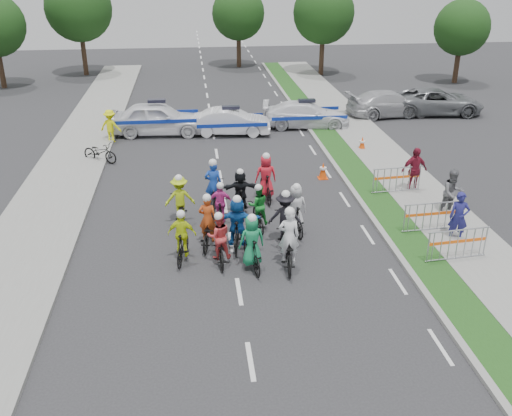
{
  "coord_description": "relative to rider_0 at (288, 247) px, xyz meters",
  "views": [
    {
      "loc": [
        -1.09,
        -13.54,
        8.68
      ],
      "look_at": [
        0.85,
        3.18,
        1.1
      ],
      "focal_mm": 40.0,
      "sensor_mm": 36.0,
      "label": 1
    }
  ],
  "objects": [
    {
      "name": "rider_12",
      "position": [
        -2.01,
        4.4,
        0.0
      ],
      "size": [
        0.9,
        2.03,
        2.01
      ],
      "rotation": [
        0.0,
        0.0,
        3.03
      ],
      "color": "black",
      "rests_on": "ground"
    },
    {
      "name": "barrier_0",
      "position": [
        5.11,
        -0.36,
        -0.1
      ],
      "size": [
        2.04,
        0.69,
        1.12
      ],
      "primitive_type": null,
      "rotation": [
        0.0,
        0.0,
        0.1
      ],
      "color": "#A5A8AD",
      "rests_on": "ground"
    },
    {
      "name": "rider_5",
      "position": [
        -1.42,
        1.31,
        0.13
      ],
      "size": [
        1.54,
        1.84,
        1.88
      ],
      "rotation": [
        0.0,
        0.0,
        3.0
      ],
      "color": "black",
      "rests_on": "ground"
    },
    {
      "name": "rider_3",
      "position": [
        -3.14,
        0.73,
        0.02
      ],
      "size": [
        0.93,
        1.71,
        1.73
      ],
      "rotation": [
        0.0,
        0.0,
        2.95
      ],
      "color": "black",
      "rests_on": "ground"
    },
    {
      "name": "rider_7",
      "position": [
        0.61,
        2.21,
        0.05
      ],
      "size": [
        0.82,
        1.78,
        1.82
      ],
      "rotation": [
        0.0,
        0.0,
        3.27
      ],
      "color": "black",
      "rests_on": "ground"
    },
    {
      "name": "rider_11",
      "position": [
        -1.07,
        4.04,
        0.07
      ],
      "size": [
        1.39,
        1.66,
        1.72
      ],
      "rotation": [
        0.0,
        0.0,
        3.19
      ],
      "color": "black",
      "rests_on": "ground"
    },
    {
      "name": "sidewalk_right",
      "position": [
        6.01,
        3.76,
        -0.59
      ],
      "size": [
        2.4,
        60.0,
        0.13
      ],
      "primitive_type": "cube",
      "color": "gray",
      "rests_on": "ground"
    },
    {
      "name": "police_car_2",
      "position": [
        3.46,
        14.72,
        0.02
      ],
      "size": [
        4.9,
        2.58,
        1.35
      ],
      "primitive_type": "imported",
      "rotation": [
        0.0,
        0.0,
        1.42
      ],
      "color": "white",
      "rests_on": "ground"
    },
    {
      "name": "rider_4",
      "position": [
        0.12,
        1.45,
        0.08
      ],
      "size": [
        1.14,
        1.95,
        1.91
      ],
      "rotation": [
        0.0,
        0.0,
        2.99
      ],
      "color": "black",
      "rests_on": "ground"
    },
    {
      "name": "civilian_sedan",
      "position": [
        8.66,
        16.39,
        0.06
      ],
      "size": [
        5.17,
        2.57,
        1.44
      ],
      "primitive_type": "imported",
      "rotation": [
        0.0,
        0.0,
        1.68
      ],
      "color": "#B4B5BA",
      "rests_on": "ground"
    },
    {
      "name": "marshal_hiviz",
      "position": [
        -6.69,
        13.18,
        0.16
      ],
      "size": [
        1.19,
        0.91,
        1.64
      ],
      "primitive_type": "imported",
      "rotation": [
        0.0,
        0.0,
        2.83
      ],
      "color": "#E5EB0C",
      "rests_on": "ground"
    },
    {
      "name": "rider_9",
      "position": [
        -1.84,
        3.0,
        -0.01
      ],
      "size": [
        0.88,
        1.63,
        1.66
      ],
      "rotation": [
        0.0,
        0.0,
        3.0
      ],
      "color": "black",
      "rests_on": "ground"
    },
    {
      "name": "spectator_0",
      "position": [
        5.76,
        1.02,
        0.19
      ],
      "size": [
        0.72,
        0.59,
        1.7
      ],
      "primitive_type": "imported",
      "rotation": [
        0.0,
        0.0,
        -0.33
      ],
      "color": "navy",
      "rests_on": "ground"
    },
    {
      "name": "rider_8",
      "position": [
        -0.59,
        2.69,
        -0.03
      ],
      "size": [
        0.74,
        1.67,
        1.66
      ],
      "rotation": [
        0.0,
        0.0,
        3.23
      ],
      "color": "black",
      "rests_on": "ground"
    },
    {
      "name": "cone_0",
      "position": [
        2.67,
        7.06,
        -0.32
      ],
      "size": [
        0.4,
        0.4,
        0.7
      ],
      "color": "#F24C0C",
      "rests_on": "ground"
    },
    {
      "name": "rider_0",
      "position": [
        0.0,
        0.0,
        0.0
      ],
      "size": [
        0.89,
        2.02,
        1.99
      ],
      "rotation": [
        0.0,
        0.0,
        3.03
      ],
      "color": "black",
      "rests_on": "ground"
    },
    {
      "name": "rider_10",
      "position": [
        -3.22,
        3.39,
        0.06
      ],
      "size": [
        1.07,
        1.85,
        1.84
      ],
      "rotation": [
        0.0,
        0.0,
        3.22
      ],
      "color": "black",
      "rests_on": "ground"
    },
    {
      "name": "tree_2",
      "position": [
        16.41,
        24.76,
        3.18
      ],
      "size": [
        3.85,
        3.85,
        5.77
      ],
      "color": "#382619",
      "rests_on": "ground"
    },
    {
      "name": "rider_1",
      "position": [
        -1.1,
        0.0,
        0.06
      ],
      "size": [
        0.84,
        1.8,
        1.83
      ],
      "rotation": [
        0.0,
        0.0,
        3.31
      ],
      "color": "black",
      "rests_on": "ground"
    },
    {
      "name": "barrier_1",
      "position": [
        5.11,
        1.64,
        -0.1
      ],
      "size": [
        2.03,
        0.64,
        1.12
      ],
      "primitive_type": null,
      "rotation": [
        0.0,
        0.0,
        0.07
      ],
      "color": "#A5A8AD",
      "rests_on": "ground"
    },
    {
      "name": "rider_6",
      "position": [
        -2.33,
        1.63,
        -0.05
      ],
      "size": [
        0.98,
        1.89,
        1.84
      ],
      "rotation": [
        0.0,
        0.0,
        2.94
      ],
      "color": "black",
      "rests_on": "ground"
    },
    {
      "name": "tree_3",
      "position": [
        -10.59,
        30.76,
        4.23
      ],
      "size": [
        4.9,
        4.9,
        7.35
      ],
      "color": "#382619",
      "rests_on": "ground"
    },
    {
      "name": "ground",
      "position": [
        -1.59,
        -1.24,
        -0.66
      ],
      "size": [
        90.0,
        90.0,
        0.0
      ],
      "primitive_type": "plane",
      "color": "#28282B",
      "rests_on": "ground"
    },
    {
      "name": "spectator_2",
      "position": [
        5.82,
        5.16,
        0.26
      ],
      "size": [
        1.13,
        0.61,
        1.84
      ],
      "primitive_type": "imported",
      "rotation": [
        0.0,
        0.0,
        0.15
      ],
      "color": "maroon",
      "rests_on": "ground"
    },
    {
      "name": "tree_4",
      "position": [
        1.41,
        32.76,
        3.53
      ],
      "size": [
        4.2,
        4.2,
        6.3
      ],
      "color": "#382619",
      "rests_on": "ground"
    },
    {
      "name": "spectator_1",
      "position": [
        6.41,
        2.97,
        0.2
      ],
      "size": [
        0.9,
        0.74,
        1.72
      ],
      "primitive_type": "imported",
      "rotation": [
        0.0,
        0.0,
        0.11
      ],
      "color": "#59595E",
      "rests_on": "ground"
    },
    {
      "name": "barrier_2",
      "position": [
        5.11,
        5.04,
        -0.1
      ],
      "size": [
        2.04,
        0.67,
        1.12
      ],
      "primitive_type": null,
      "rotation": [
        0.0,
        0.0,
        0.09
      ],
      "color": "#A5A8AD",
      "rests_on": "ground"
    },
    {
      "name": "rider_13",
      "position": [
        -0.02,
        5.06,
        0.09
      ],
      "size": [
        0.85,
        1.88,
        1.93
      ],
      "rotation": [
        0.0,
        0.0,
        3.23
      ],
      "color": "black",
      "rests_on": "ground"
    },
    {
      "name": "civilian_suv",
      "position": [
        11.51,
        16.53,
        0.08
      ],
      "size": [
        5.51,
        2.94,
        1.47
      ],
      "primitive_type": "imported",
      "rotation": [
        0.0,
        0.0,
        1.48
      ],
      "color": "slate",
      "rests_on": "ground"
    },
    {
      "name": "cone_1",
      "position": [
        5.33,
        10.43,
        -0.32
      ],
      "size": [
        0.4,
        0.4,
        0.7
      ],
      "color": "#F24C0C",
      "rests_on": "ground"
    },
    {
      "name": "grass_strip",
      "position": [
        4.21,
        3.76,
        -0.6
      ],
      "size": [
        1.2,
        60.0,
        0.11
      ],
      "primitive_type": "cube",
      "color": "#1C3F14",
      "rests_on": "ground"
    },
    {
      "name": "parked_bike",
      "position": [
        -6.85,
        10.21,
        -0.19
      ],
      "size": [
        1.84,
        1.43,
        0.93
      ],
      "primitive_type": "imported",
      "rotation": [
        0.0,
        0.0,
        1.04
      ],
      "color": "black",
      "rests_on": "ground"
    },
    {
      "name": "sidewalk_left",
      "position": [
        -8.09,
        3.76,
        -0.59
      ],
      "size": [
        3.0,
        60.0,
        0.13
      ],
      "primitive_type": "cube",
      "color": "gray",
      "rests_on": "ground"
    },
    {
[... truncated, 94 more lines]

